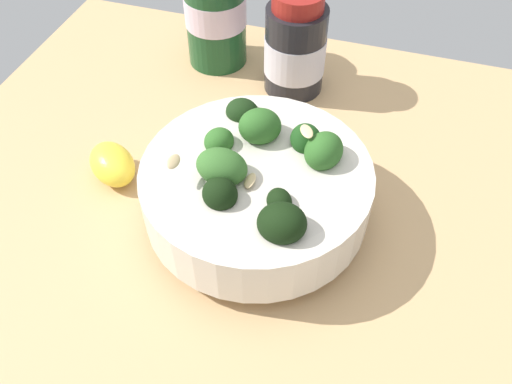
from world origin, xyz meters
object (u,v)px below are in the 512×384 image
at_px(lemon_wedge, 112,164).
at_px(bottle_tall, 215,7).
at_px(bottle_short, 295,47).
at_px(bowl_of_broccoli, 257,187).

height_order(lemon_wedge, bottle_tall, bottle_tall).
distance_m(bottle_tall, bottle_short, 0.11).
bearing_deg(bottle_short, bottle_tall, 166.14).
xyz_separation_m(lemon_wedge, bottle_short, (0.14, 0.21, 0.04)).
bearing_deg(bottle_short, lemon_wedge, -124.26).
height_order(bottle_tall, bottle_short, bottle_tall).
distance_m(bowl_of_broccoli, lemon_wedge, 0.16).
relative_size(bowl_of_broccoli, bottle_tall, 1.35).
bearing_deg(lemon_wedge, bottle_tall, 82.34).
height_order(bowl_of_broccoli, bottle_short, bottle_short).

